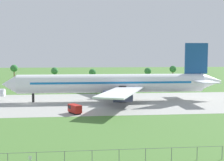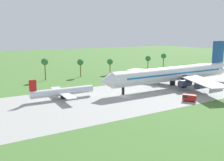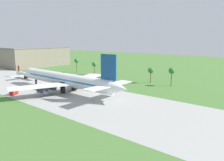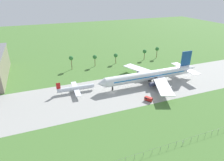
{
  "view_description": "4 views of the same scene",
  "coord_description": "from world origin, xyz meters",
  "views": [
    {
      "loc": [
        18.94,
        -95.12,
        15.86
      ],
      "look_at": [
        28.72,
        2.79,
        7.26
      ],
      "focal_mm": 45.0,
      "sensor_mm": 36.0,
      "label": 1
    },
    {
      "loc": [
        -52.58,
        -78.59,
        24.2
      ],
      "look_at": [
        -3.8,
        2.79,
        6.26
      ],
      "focal_mm": 40.0,
      "sensor_mm": 36.0,
      "label": 2
    },
    {
      "loc": [
        119.43,
        -66.59,
        26.56
      ],
      "look_at": [
        61.23,
        2.79,
        9.5
      ],
      "focal_mm": 35.0,
      "sensor_mm": 36.0,
      "label": 3
    },
    {
      "loc": [
        -41.86,
        -106.46,
        61.4
      ],
      "look_at": [
        1.92,
        5.0,
        6.0
      ],
      "focal_mm": 32.0,
      "sensor_mm": 36.0,
      "label": 4
    }
  ],
  "objects": [
    {
      "name": "no_stopping_sign",
      "position": [
        11.18,
        -55.31,
        1.05
      ],
      "size": [
        0.44,
        0.08,
        1.68
      ],
      "color": "gray",
      "rests_on": "ground_plane"
    },
    {
      "name": "jet_airliner",
      "position": [
        30.49,
        2.79,
        6.2
      ],
      "size": [
        78.32,
        58.89,
        20.52
      ],
      "color": "white",
      "rests_on": "ground_plane"
    },
    {
      "name": "palm_tree_row",
      "position": [
        25.87,
        50.32,
        8.25
      ],
      "size": [
        85.92,
        3.6,
        11.54
      ],
      "color": "brown",
      "rests_on": "ground_plane"
    },
    {
      "name": "ground_plane",
      "position": [
        0.0,
        0.0,
        0.0
      ],
      "size": [
        600.0,
        600.0,
        0.0
      ],
      "primitive_type": "plane",
      "color": "#477233"
    },
    {
      "name": "baggage_tug",
      "position": [
        16.22,
        -17.97,
        1.34
      ],
      "size": [
        4.08,
        5.02,
        2.49
      ],
      "color": "black",
      "rests_on": "ground_plane"
    },
    {
      "name": "taxiway_strip",
      "position": [
        0.0,
        0.0,
        0.01
      ],
      "size": [
        320.0,
        44.0,
        0.02
      ],
      "color": "#9E9E99",
      "rests_on": "ground_plane"
    }
  ]
}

